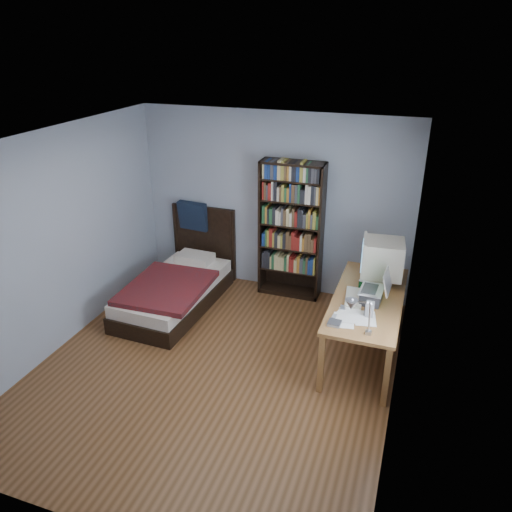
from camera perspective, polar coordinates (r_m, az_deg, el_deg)
name	(u,v)px	position (r m, az deg, el deg)	size (l,w,h in m)	color
room	(214,267)	(5.05, -4.83, -1.21)	(4.20, 4.24, 2.50)	#583519
desk	(371,301)	(6.25, 13.04, -5.03)	(0.75, 1.76, 0.73)	brown
crt_monitor	(381,259)	(5.91, 14.13, -0.31)	(0.50, 0.47, 0.53)	beige
laptop	(373,294)	(5.53, 13.23, -4.21)	(0.32, 0.33, 0.39)	#2D2D30
desk_lamp	(355,308)	(4.50, 11.21, -5.81)	(0.22, 0.50, 0.59)	#99999E
keyboard	(354,298)	(5.60, 11.10, -4.70)	(0.18, 0.45, 0.03)	#BBB49B
speaker	(370,309)	(5.28, 12.86, -5.98)	(0.08, 0.08, 0.16)	gray
soda_can	(361,285)	(5.81, 11.93, -3.25)	(0.06, 0.06, 0.11)	#073510
mouse	(373,285)	(5.91, 13.18, -3.20)	(0.07, 0.13, 0.04)	silver
phone_silver	(343,308)	(5.40, 9.89, -5.86)	(0.05, 0.10, 0.02)	silver
phone_grey	(334,316)	(5.24, 8.94, -6.83)	(0.04, 0.08, 0.02)	gray
external_drive	(334,323)	(5.12, 8.95, -7.59)	(0.13, 0.13, 0.03)	gray
bookshelf	(291,231)	(6.76, 4.02, 2.92)	(0.85, 0.30, 1.90)	black
bed	(177,286)	(6.85, -9.00, -3.43)	(1.03, 2.02, 1.16)	black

